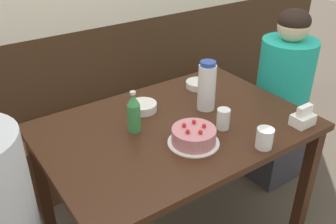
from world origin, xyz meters
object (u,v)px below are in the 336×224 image
at_px(napkin_holder, 303,118).
at_px(glass_tumbler_short, 265,138).
at_px(soju_bottle, 134,113).
at_px(person_pale_blue_shirt, 281,103).
at_px(bench_seat, 108,140).
at_px(glass_water_tall, 223,119).
at_px(bowl_soup_white, 143,107).
at_px(water_pitcher, 207,86).
at_px(bowl_rice_small, 198,84).
at_px(birthday_cake, 194,136).

relative_size(napkin_holder, glass_tumbler_short, 1.17).
distance_m(soju_bottle, person_pale_blue_shirt, 1.14).
height_order(soju_bottle, person_pale_blue_shirt, person_pale_blue_shirt).
distance_m(bench_seat, glass_water_tall, 1.17).
relative_size(bowl_soup_white, person_pale_blue_shirt, 0.12).
distance_m(water_pitcher, bowl_rice_small, 0.28).
bearing_deg(glass_water_tall, water_pitcher, 73.55).
bearing_deg(glass_tumbler_short, glass_water_tall, 100.60).
relative_size(bench_seat, glass_water_tall, 22.80).
distance_m(birthday_cake, glass_tumbler_short, 0.31).
height_order(bowl_soup_white, glass_tumbler_short, glass_tumbler_short).
bearing_deg(person_pale_blue_shirt, bench_seat, -39.31).
bearing_deg(bowl_rice_small, soju_bottle, -159.93).
relative_size(birthday_cake, soju_bottle, 1.14).
relative_size(bench_seat, person_pale_blue_shirt, 1.94).
relative_size(water_pitcher, bowl_rice_small, 1.88).
height_order(water_pitcher, glass_tumbler_short, water_pitcher).
xyz_separation_m(water_pitcher, glass_water_tall, (-0.06, -0.20, -0.08)).
distance_m(water_pitcher, bowl_soup_white, 0.35).
distance_m(napkin_holder, bowl_rice_small, 0.64).
xyz_separation_m(water_pitcher, bowl_soup_white, (-0.29, 0.17, -0.11)).
bearing_deg(person_pale_blue_shirt, soju_bottle, 0.94).
bearing_deg(glass_tumbler_short, bowl_soup_white, 114.53).
xyz_separation_m(water_pitcher, person_pale_blue_shirt, (0.68, 0.04, -0.33)).
relative_size(soju_bottle, napkin_holder, 1.88).
height_order(water_pitcher, napkin_holder, water_pitcher).
height_order(birthday_cake, bowl_soup_white, birthday_cake).
distance_m(bowl_rice_small, glass_water_tall, 0.46).
height_order(bench_seat, bowl_soup_white, bowl_soup_white).
height_order(water_pitcher, glass_water_tall, water_pitcher).
bearing_deg(soju_bottle, bench_seat, 75.78).
bearing_deg(bowl_soup_white, napkin_holder, -44.84).
height_order(birthday_cake, person_pale_blue_shirt, person_pale_blue_shirt).
xyz_separation_m(bowl_rice_small, glass_tumbler_short, (-0.14, -0.65, 0.03)).
xyz_separation_m(bench_seat, birthday_cake, (-0.03, -1.01, 0.59)).
height_order(napkin_holder, person_pale_blue_shirt, person_pale_blue_shirt).
bearing_deg(person_pale_blue_shirt, glass_water_tall, 17.96).
bearing_deg(person_pale_blue_shirt, napkin_holder, 47.55).
bearing_deg(soju_bottle, person_pale_blue_shirt, 0.94).
bearing_deg(bowl_rice_small, birthday_cake, -130.49).
bearing_deg(birthday_cake, soju_bottle, 123.88).
xyz_separation_m(soju_bottle, bowl_soup_white, (0.13, 0.14, -0.08)).
distance_m(napkin_holder, person_pale_blue_shirt, 0.64).
bearing_deg(bench_seat, soju_bottle, -104.22).
distance_m(birthday_cake, napkin_holder, 0.56).
relative_size(bench_seat, bowl_soup_white, 15.88).
distance_m(bowl_soup_white, glass_water_tall, 0.43).
distance_m(birthday_cake, bowl_soup_white, 0.39).
bearing_deg(napkin_holder, person_pale_blue_shirt, 47.55).
bearing_deg(soju_bottle, birthday_cake, -56.12).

